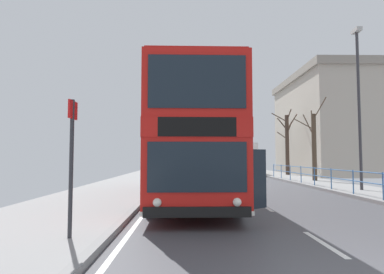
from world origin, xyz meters
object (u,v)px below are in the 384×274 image
object	(u,v)px
double_decker_bus_main	(191,143)
bare_tree_far_01	(287,142)
bare_tree_far_02	(314,145)
background_bus_far_lane	(237,158)
bus_stop_sign_near	(72,152)
background_building_00	(353,125)
street_lamp_far_side	(359,95)

from	to	relation	value
double_decker_bus_main	bare_tree_far_01	size ratio (longest dim) A/B	1.85
bare_tree_far_02	background_bus_far_lane	bearing A→B (deg)	104.33
bus_stop_sign_near	background_building_00	bearing A→B (deg)	54.23
bare_tree_far_02	background_building_00	xyz separation A→B (m)	(8.58, 11.28, 2.55)
background_building_00	background_bus_far_lane	bearing A→B (deg)	172.67
double_decker_bus_main	background_bus_far_lane	xyz separation A→B (m)	(5.28, 22.17, -0.59)
double_decker_bus_main	bare_tree_far_01	distance (m)	19.35
double_decker_bus_main	background_building_00	xyz separation A→B (m)	(17.13, 20.65, 2.83)
double_decker_bus_main	street_lamp_far_side	bearing A→B (deg)	18.67
bare_tree_far_02	background_building_00	distance (m)	14.41
background_bus_far_lane	street_lamp_far_side	xyz separation A→B (m)	(2.96, -19.39, 3.03)
double_decker_bus_main	background_building_00	size ratio (longest dim) A/B	0.77
background_bus_far_lane	bus_stop_sign_near	world-z (taller)	background_bus_far_lane
bare_tree_far_02	double_decker_bus_main	bearing A→B (deg)	-132.40
background_bus_far_lane	bare_tree_far_01	world-z (taller)	bare_tree_far_01
street_lamp_far_side	bare_tree_far_02	bearing A→B (deg)	87.27
background_bus_far_lane	bare_tree_far_01	bearing A→B (deg)	-53.34
bus_stop_sign_near	bare_tree_far_02	xyz separation A→B (m)	(10.97, 15.86, 0.78)
bus_stop_sign_near	background_building_00	xyz separation A→B (m)	(19.55, 27.14, 3.32)
background_bus_far_lane	bus_stop_sign_near	size ratio (longest dim) A/B	3.53
background_building_00	bare_tree_far_01	bearing A→B (deg)	-156.01
bus_stop_sign_near	street_lamp_far_side	xyz separation A→B (m)	(10.66, 9.28, 2.93)
double_decker_bus_main	street_lamp_far_side	xyz separation A→B (m)	(8.24, 2.78, 2.44)
double_decker_bus_main	background_building_00	distance (m)	26.98
background_bus_far_lane	background_building_00	size ratio (longest dim) A/B	0.66
double_decker_bus_main	bus_stop_sign_near	distance (m)	6.95
background_bus_far_lane	bare_tree_far_02	xyz separation A→B (m)	(3.27, -12.81, 0.88)
background_bus_far_lane	background_building_00	world-z (taller)	background_building_00
bare_tree_far_02	bus_stop_sign_near	bearing A→B (deg)	-124.67
bus_stop_sign_near	bare_tree_far_02	distance (m)	19.30
bare_tree_far_01	street_lamp_far_side	bearing A→B (deg)	-93.38
background_bus_far_lane	bare_tree_far_02	distance (m)	13.25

